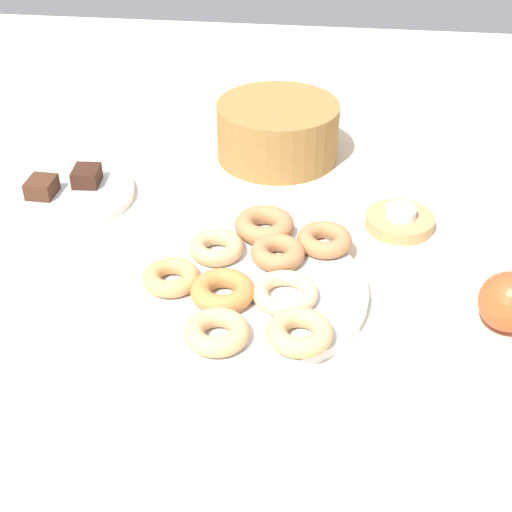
# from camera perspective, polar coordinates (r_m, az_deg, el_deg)

# --- Properties ---
(ground_plane) EXTENTS (2.40, 2.40, 0.00)m
(ground_plane) POSITION_cam_1_polar(r_m,az_deg,el_deg) (1.02, -0.21, -3.14)
(ground_plane) COLOR beige
(donut_plate) EXTENTS (0.32, 0.32, 0.02)m
(donut_plate) POSITION_cam_1_polar(r_m,az_deg,el_deg) (1.01, -0.21, -2.76)
(donut_plate) COLOR silver
(donut_plate) RESTS_ON ground_plane
(donut_0) EXTENTS (0.10, 0.10, 0.02)m
(donut_0) POSITION_cam_1_polar(r_m,az_deg,el_deg) (1.01, -6.74, -1.68)
(donut_0) COLOR tan
(donut_0) RESTS_ON donut_plate
(donut_1) EXTENTS (0.09, 0.09, 0.03)m
(donut_1) POSITION_cam_1_polar(r_m,az_deg,el_deg) (0.91, -3.12, -6.03)
(donut_1) COLOR tan
(donut_1) RESTS_ON donut_plate
(donut_2) EXTENTS (0.10, 0.10, 0.03)m
(donut_2) POSITION_cam_1_polar(r_m,az_deg,el_deg) (1.05, 1.73, 0.26)
(donut_2) COLOR #B27547
(donut_2) RESTS_ON donut_plate
(donut_3) EXTENTS (0.11, 0.11, 0.03)m
(donut_3) POSITION_cam_1_polar(r_m,az_deg,el_deg) (0.91, 3.48, -6.04)
(donut_3) COLOR tan
(donut_3) RESTS_ON donut_plate
(donut_4) EXTENTS (0.11, 0.11, 0.03)m
(donut_4) POSITION_cam_1_polar(r_m,az_deg,el_deg) (0.98, -2.67, -2.79)
(donut_4) COLOR #BC7A3D
(donut_4) RESTS_ON donut_plate
(donut_5) EXTENTS (0.11, 0.11, 0.03)m
(donut_5) POSITION_cam_1_polar(r_m,az_deg,el_deg) (1.08, 5.44, 1.29)
(donut_5) COLOR #B27547
(donut_5) RESTS_ON donut_plate
(donut_6) EXTENTS (0.10, 0.10, 0.03)m
(donut_6) POSITION_cam_1_polar(r_m,az_deg,el_deg) (1.11, 0.47, 2.46)
(donut_6) COLOR #B27547
(donut_6) RESTS_ON donut_plate
(donut_7) EXTENTS (0.13, 0.13, 0.02)m
(donut_7) POSITION_cam_1_polar(r_m,az_deg,el_deg) (0.98, 2.31, -2.93)
(donut_7) COLOR #EABC84
(donut_7) RESTS_ON donut_plate
(donut_8) EXTENTS (0.11, 0.11, 0.03)m
(donut_8) POSITION_cam_1_polar(r_m,az_deg,el_deg) (1.06, -3.17, 0.69)
(donut_8) COLOR tan
(donut_8) RESTS_ON donut_plate
(cake_plate) EXTENTS (0.23, 0.23, 0.01)m
(cake_plate) POSITION_cam_1_polar(r_m,az_deg,el_deg) (1.27, -14.74, 4.75)
(cake_plate) COLOR silver
(cake_plate) RESTS_ON ground_plane
(brownie_near) EXTENTS (0.05, 0.05, 0.03)m
(brownie_near) POSITION_cam_1_polar(r_m,az_deg,el_deg) (1.26, -16.60, 5.26)
(brownie_near) COLOR #472819
(brownie_near) RESTS_ON cake_plate
(brownie_far) EXTENTS (0.05, 0.05, 0.03)m
(brownie_far) POSITION_cam_1_polar(r_m,az_deg,el_deg) (1.28, -13.26, 6.19)
(brownie_far) COLOR #381E14
(brownie_far) RESTS_ON cake_plate
(candle_holder) EXTENTS (0.11, 0.11, 0.02)m
(candle_holder) POSITION_cam_1_polar(r_m,az_deg,el_deg) (1.18, 11.30, 2.70)
(candle_holder) COLOR tan
(candle_holder) RESTS_ON ground_plane
(tealight) EXTENTS (0.05, 0.05, 0.01)m
(tealight) POSITION_cam_1_polar(r_m,az_deg,el_deg) (1.17, 11.40, 3.43)
(tealight) COLOR silver
(tealight) RESTS_ON candle_holder
(basket) EXTENTS (0.30, 0.30, 0.11)m
(basket) POSITION_cam_1_polar(r_m,az_deg,el_deg) (1.35, 1.73, 9.87)
(basket) COLOR olive
(basket) RESTS_ON ground_plane
(apple) EXTENTS (0.08, 0.08, 0.08)m
(apple) POSITION_cam_1_polar(r_m,az_deg,el_deg) (1.00, 19.41, -3.43)
(apple) COLOR #CC4C23
(apple) RESTS_ON ground_plane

